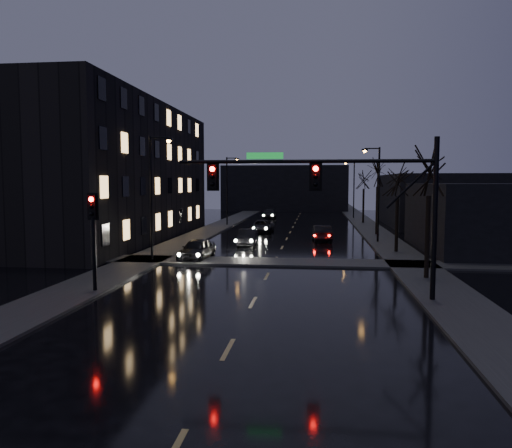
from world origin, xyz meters
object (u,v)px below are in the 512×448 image
(oncoming_car_b, at_px, (247,237))
(oncoming_car_d, at_px, (269,214))
(oncoming_car_c, at_px, (262,226))
(oncoming_car_a, at_px, (197,249))
(lead_car, at_px, (322,233))

(oncoming_car_b, bearing_deg, oncoming_car_d, 89.26)
(oncoming_car_b, relative_size, oncoming_car_c, 0.88)
(oncoming_car_c, bearing_deg, oncoming_car_d, 93.22)
(oncoming_car_b, height_order, oncoming_car_d, oncoming_car_d)
(oncoming_car_a, height_order, oncoming_car_d, oncoming_car_a)
(lead_car, bearing_deg, oncoming_car_d, -80.05)
(oncoming_car_a, bearing_deg, oncoming_car_b, 79.44)
(lead_car, bearing_deg, oncoming_car_b, 27.54)
(oncoming_car_c, xyz_separation_m, oncoming_car_d, (-1.08, 19.07, 0.05))
(oncoming_car_a, relative_size, oncoming_car_b, 1.02)
(oncoming_car_c, bearing_deg, oncoming_car_a, -97.42)
(oncoming_car_c, relative_size, lead_car, 1.10)
(oncoming_car_d, bearing_deg, oncoming_car_a, -94.26)
(lead_car, bearing_deg, oncoming_car_c, -53.26)
(oncoming_car_b, height_order, oncoming_car_c, oncoming_car_b)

